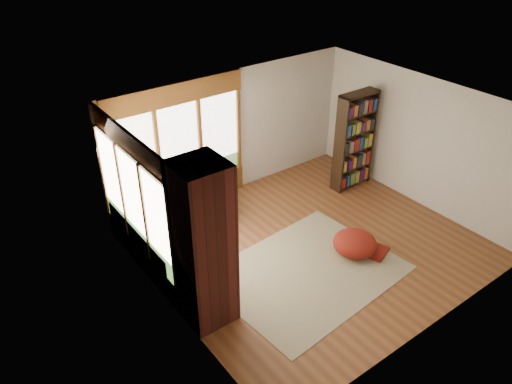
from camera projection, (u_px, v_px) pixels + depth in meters
floor at (311, 245)px, 9.03m from camera, size 5.50×5.50×0.00m
ceiling at (321, 111)px, 7.67m from camera, size 5.50×5.50×0.00m
wall_back at (232, 133)px, 10.06m from camera, size 5.50×0.04×2.60m
wall_front at (442, 260)px, 6.63m from camera, size 5.50×0.04×2.60m
wall_left at (169, 243)px, 6.95m from camera, size 0.04×5.00×2.60m
wall_right at (420, 141)px, 9.75m from camera, size 0.04×5.00×2.60m
windows_back at (180, 147)px, 9.41m from camera, size 2.82×0.10×1.90m
windows_left at (134, 202)px, 7.76m from camera, size 0.10×2.62×1.90m
roller_blind at (111, 159)px, 8.14m from camera, size 0.03×0.72×0.90m
brick_chimney at (204, 246)px, 6.89m from camera, size 0.70×0.70×2.60m
sectional_sofa at (169, 225)px, 9.04m from camera, size 2.20×2.20×0.80m
area_rug at (307, 272)px, 8.39m from camera, size 3.20×2.55×0.01m
bookshelf at (355, 141)px, 10.34m from camera, size 0.90×0.30×2.10m
pouf at (355, 243)px, 8.74m from camera, size 0.84×0.84×0.41m
dog_tan at (169, 203)px, 8.72m from camera, size 1.14×1.07×0.56m
dog_brindle at (171, 224)px, 8.30m from camera, size 0.55×0.84×0.44m
throw_pillows at (169, 200)px, 8.87m from camera, size 1.98×1.68×0.45m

